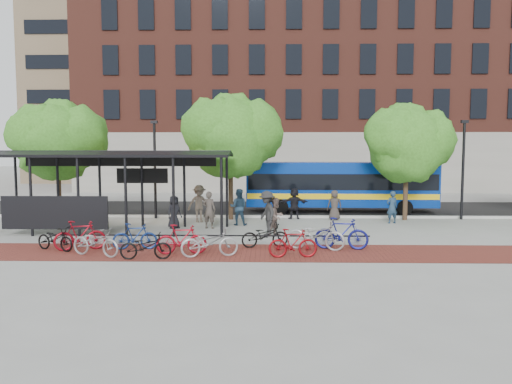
{
  "coord_description": "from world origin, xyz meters",
  "views": [
    {
      "loc": [
        -1.07,
        -22.38,
        3.68
      ],
      "look_at": [
        -1.65,
        1.4,
        1.6
      ],
      "focal_mm": 35.0,
      "sensor_mm": 36.0,
      "label": 1
    }
  ],
  "objects_px": {
    "pedestrian_1": "(209,210)",
    "pedestrian_6": "(335,205)",
    "bus_shelter": "(109,164)",
    "bike_2": "(96,242)",
    "bike_1": "(80,235)",
    "pedestrian_0": "(174,212)",
    "pedestrian_7": "(392,207)",
    "bike_3": "(135,236)",
    "pedestrian_9": "(267,213)",
    "tree_c": "(408,141)",
    "bus": "(340,184)",
    "pedestrian_2": "(239,207)",
    "bike_4": "(146,246)",
    "bike_10": "(316,235)",
    "lamp_post_left": "(155,166)",
    "tree_a": "(59,138)",
    "lamp_post_right": "(463,167)",
    "bike_6": "(210,242)",
    "bike_0": "(55,239)",
    "bike_11": "(341,234)",
    "pedestrian_3": "(199,204)",
    "pedestrian_5": "(294,203)",
    "bike_9": "(293,243)",
    "bike_5": "(182,239)",
    "pedestrian_8": "(276,217)",
    "bike_8": "(265,235)",
    "tree_b": "(232,133)"
  },
  "relations": [
    {
      "from": "tree_c",
      "to": "pedestrian_1",
      "type": "xyz_separation_m",
      "value": [
        -9.87,
        -3.01,
        -3.2
      ]
    },
    {
      "from": "pedestrian_9",
      "to": "pedestrian_6",
      "type": "bearing_deg",
      "value": 123.8
    },
    {
      "from": "lamp_post_left",
      "to": "bike_0",
      "type": "height_order",
      "value": "lamp_post_left"
    },
    {
      "from": "pedestrian_0",
      "to": "pedestrian_7",
      "type": "xyz_separation_m",
      "value": [
        10.43,
        1.81,
        0.04
      ]
    },
    {
      "from": "bike_11",
      "to": "pedestrian_7",
      "type": "relative_size",
      "value": 1.22
    },
    {
      "from": "bike_6",
      "to": "bike_1",
      "type": "bearing_deg",
      "value": 65.06
    },
    {
      "from": "lamp_post_left",
      "to": "bus",
      "type": "relative_size",
      "value": 0.48
    },
    {
      "from": "bike_0",
      "to": "pedestrian_0",
      "type": "distance_m",
      "value": 6.14
    },
    {
      "from": "tree_a",
      "to": "pedestrian_7",
      "type": "relative_size",
      "value": 3.87
    },
    {
      "from": "pedestrian_9",
      "to": "pedestrian_7",
      "type": "bearing_deg",
      "value": 100.76
    },
    {
      "from": "pedestrian_9",
      "to": "bus",
      "type": "bearing_deg",
      "value": 132.03
    },
    {
      "from": "bike_8",
      "to": "bike_11",
      "type": "xyz_separation_m",
      "value": [
        2.8,
        -0.3,
        0.13
      ]
    },
    {
      "from": "pedestrian_1",
      "to": "pedestrian_6",
      "type": "bearing_deg",
      "value": -139.85
    },
    {
      "from": "bike_3",
      "to": "bike_5",
      "type": "relative_size",
      "value": 0.92
    },
    {
      "from": "pedestrian_3",
      "to": "tree_a",
      "type": "bearing_deg",
      "value": 149.79
    },
    {
      "from": "pedestrian_5",
      "to": "tree_a",
      "type": "bearing_deg",
      "value": -6.03
    },
    {
      "from": "bike_0",
      "to": "bike_9",
      "type": "xyz_separation_m",
      "value": [
        8.51,
        -0.95,
        0.06
      ]
    },
    {
      "from": "pedestrian_2",
      "to": "bus_shelter",
      "type": "bearing_deg",
      "value": 22.46
    },
    {
      "from": "bike_11",
      "to": "pedestrian_0",
      "type": "height_order",
      "value": "pedestrian_0"
    },
    {
      "from": "bike_1",
      "to": "bike_10",
      "type": "height_order",
      "value": "bike_10"
    },
    {
      "from": "bus",
      "to": "pedestrian_2",
      "type": "height_order",
      "value": "bus"
    },
    {
      "from": "bike_2",
      "to": "pedestrian_8",
      "type": "xyz_separation_m",
      "value": [
        6.23,
        4.25,
        0.31
      ]
    },
    {
      "from": "pedestrian_0",
      "to": "pedestrian_9",
      "type": "xyz_separation_m",
      "value": [
        4.29,
        -1.81,
        0.19
      ]
    },
    {
      "from": "bike_3",
      "to": "pedestrian_3",
      "type": "distance_m",
      "value": 7.0
    },
    {
      "from": "bike_10",
      "to": "pedestrian_5",
      "type": "xyz_separation_m",
      "value": [
        -0.36,
        8.03,
        0.26
      ]
    },
    {
      "from": "lamp_post_left",
      "to": "bus",
      "type": "bearing_deg",
      "value": 15.16
    },
    {
      "from": "tree_b",
      "to": "pedestrian_2",
      "type": "bearing_deg",
      "value": -78.07
    },
    {
      "from": "bike_2",
      "to": "pedestrian_0",
      "type": "bearing_deg",
      "value": 6.69
    },
    {
      "from": "tree_a",
      "to": "lamp_post_right",
      "type": "height_order",
      "value": "tree_a"
    },
    {
      "from": "bike_11",
      "to": "bike_6",
      "type": "bearing_deg",
      "value": 114.76
    },
    {
      "from": "pedestrian_9",
      "to": "bike_9",
      "type": "bearing_deg",
      "value": -8.18
    },
    {
      "from": "bike_11",
      "to": "pedestrian_2",
      "type": "height_order",
      "value": "pedestrian_2"
    },
    {
      "from": "bus_shelter",
      "to": "bike_2",
      "type": "height_order",
      "value": "bus_shelter"
    },
    {
      "from": "lamp_post_left",
      "to": "bike_6",
      "type": "bearing_deg",
      "value": -67.07
    },
    {
      "from": "bike_0",
      "to": "pedestrian_5",
      "type": "height_order",
      "value": "pedestrian_5"
    },
    {
      "from": "bike_1",
      "to": "bike_2",
      "type": "relative_size",
      "value": 0.95
    },
    {
      "from": "bus_shelter",
      "to": "bike_2",
      "type": "xyz_separation_m",
      "value": [
        1.18,
        -5.24,
        -2.5
      ]
    },
    {
      "from": "pedestrian_0",
      "to": "lamp_post_left",
      "type": "bearing_deg",
      "value": 69.46
    },
    {
      "from": "bike_6",
      "to": "bike_10",
      "type": "relative_size",
      "value": 0.92
    },
    {
      "from": "bike_4",
      "to": "bike_10",
      "type": "distance_m",
      "value": 6.04
    },
    {
      "from": "bike_4",
      "to": "pedestrian_3",
      "type": "xyz_separation_m",
      "value": [
        0.62,
        8.45,
        0.48
      ]
    },
    {
      "from": "tree_b",
      "to": "bus",
      "type": "distance_m",
      "value": 7.26
    },
    {
      "from": "lamp_post_left",
      "to": "lamp_post_right",
      "type": "relative_size",
      "value": 1.0
    },
    {
      "from": "pedestrian_7",
      "to": "bike_3",
      "type": "bearing_deg",
      "value": 14.46
    },
    {
      "from": "tree_a",
      "to": "tree_b",
      "type": "distance_m",
      "value": 9.01
    },
    {
      "from": "bike_2",
      "to": "bike_5",
      "type": "xyz_separation_m",
      "value": [
        2.88,
        0.39,
        0.03
      ]
    },
    {
      "from": "tree_a",
      "to": "lamp_post_left",
      "type": "distance_m",
      "value": 5.14
    },
    {
      "from": "bike_6",
      "to": "pedestrian_1",
      "type": "distance_m",
      "value": 6.13
    },
    {
      "from": "bike_1",
      "to": "bike_4",
      "type": "relative_size",
      "value": 1.07
    },
    {
      "from": "bike_10",
      "to": "pedestrian_9",
      "type": "bearing_deg",
      "value": 46.99
    }
  ]
}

